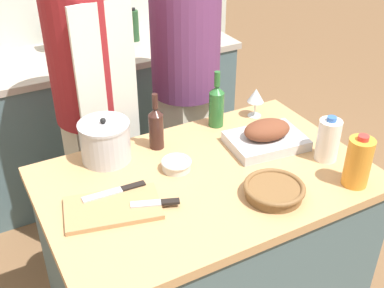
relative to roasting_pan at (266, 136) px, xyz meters
name	(u,v)px	position (x,y,z in m)	size (l,w,h in m)	color
kitchen_island	(205,258)	(-0.34, -0.07, -0.49)	(1.29, 0.83, 0.90)	#4C666B
back_counter	(98,118)	(-0.34, 1.38, -0.48)	(1.85, 0.60, 0.92)	#4C666B
roasting_pan	(266,136)	(0.00, 0.00, 0.00)	(0.35, 0.26, 0.12)	#BCBCC1
wicker_basket	(274,190)	(-0.18, -0.30, -0.02)	(0.23, 0.23, 0.05)	brown
cutting_board	(113,208)	(-0.74, -0.09, -0.04)	(0.38, 0.27, 0.02)	#AD7F51
stock_pot	(105,141)	(-0.64, 0.23, 0.04)	(0.21, 0.21, 0.19)	#B7B7BC
mixing_bowl	(176,164)	(-0.42, 0.02, -0.02)	(0.12, 0.12, 0.04)	beige
juice_jug	(358,162)	(0.14, -0.39, 0.05)	(0.10, 0.10, 0.21)	orange
milk_jug	(328,140)	(0.16, -0.20, 0.05)	(0.09, 0.09, 0.20)	white
wine_bottle_green	(216,105)	(-0.10, 0.26, 0.06)	(0.07, 0.07, 0.27)	#28662D
wine_bottle_dark	(156,127)	(-0.42, 0.22, 0.05)	(0.06, 0.06, 0.25)	#381E19
wine_glass_left	(256,96)	(0.11, 0.25, 0.06)	(0.08, 0.08, 0.14)	silver
knife_chef	(117,191)	(-0.69, -0.02, -0.02)	(0.24, 0.04, 0.01)	#B7B7BC
knife_paring	(157,203)	(-0.59, -0.16, -0.02)	(0.18, 0.09, 0.01)	#B7B7BC
stand_mixer	(66,30)	(-0.44, 1.46, 0.11)	(0.18, 0.14, 0.33)	#333842
condiment_bottle_tall	(134,26)	(-0.01, 1.44, 0.07)	(0.06, 0.06, 0.22)	#234C28
condiment_bottle_short	(104,30)	(-0.20, 1.47, 0.07)	(0.05, 0.05, 0.21)	#B28E2D
condiment_bottle_extra	(177,31)	(0.23, 1.31, 0.04)	(0.06, 0.06, 0.15)	maroon
person_cook_aproned	(93,93)	(-0.54, 0.68, 0.04)	(0.37, 0.39, 1.79)	beige
person_cook_guest	(186,69)	(-0.02, 0.71, 0.05)	(0.36, 0.36, 1.79)	beige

